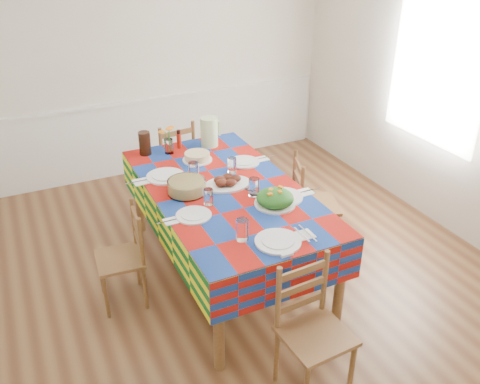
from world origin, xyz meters
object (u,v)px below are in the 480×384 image
at_px(tea_pitcher, 145,143).
at_px(chair_far, 173,164).
at_px(green_pitcher, 209,132).
at_px(chair_near, 312,331).
at_px(dining_table, 225,198).
at_px(chair_left, 125,258).
at_px(chair_right, 311,204).
at_px(meat_platter, 227,182).

bearing_deg(tea_pitcher, chair_far, 47.69).
relative_size(green_pitcher, chair_near, 0.30).
bearing_deg(dining_table, chair_left, -179.77).
bearing_deg(chair_far, chair_near, 83.13).
height_order(chair_near, chair_right, chair_near).
relative_size(chair_far, chair_right, 1.03).
bearing_deg(meat_platter, green_pitcher, 77.29).
relative_size(tea_pitcher, chair_right, 0.23).
relative_size(tea_pitcher, chair_near, 0.23).
distance_m(green_pitcher, chair_right, 1.19).
xyz_separation_m(dining_table, chair_far, (0.01, 1.38, -0.27)).
height_order(meat_platter, chair_near, chair_near).
bearing_deg(green_pitcher, chair_far, 113.52).
height_order(meat_platter, green_pitcher, green_pitcher).
bearing_deg(chair_right, meat_platter, 109.26).
relative_size(green_pitcher, chair_right, 0.30).
relative_size(tea_pitcher, chair_far, 0.23).
distance_m(dining_table, green_pitcher, 0.93).
xyz_separation_m(chair_near, chair_left, (-0.88, 1.37, -0.05)).
xyz_separation_m(green_pitcher, chair_near, (-0.23, -2.24, -0.52)).
xyz_separation_m(chair_left, chair_right, (1.75, 0.02, 0.05)).
relative_size(chair_near, chair_far, 0.98).
distance_m(dining_table, chair_left, 0.94).
relative_size(meat_platter, chair_right, 0.42).
bearing_deg(meat_platter, chair_far, 91.40).
bearing_deg(chair_far, chair_left, 50.66).
xyz_separation_m(meat_platter, chair_far, (-0.03, 1.34, -0.40)).
bearing_deg(chair_near, chair_left, 119.06).
bearing_deg(dining_table, green_pitcher, 75.38).
relative_size(dining_table, green_pitcher, 7.67).
bearing_deg(meat_platter, tea_pitcher, 115.48).
height_order(dining_table, chair_far, chair_far).
height_order(chair_far, chair_right, chair_far).
bearing_deg(chair_right, dining_table, 111.45).
height_order(meat_platter, tea_pitcher, tea_pitcher).
relative_size(dining_table, chair_far, 2.25).
distance_m(meat_platter, chair_right, 0.93).
xyz_separation_m(meat_platter, chair_right, (0.84, -0.02, -0.41)).
height_order(tea_pitcher, chair_left, tea_pitcher).
height_order(green_pitcher, tea_pitcher, green_pitcher).
bearing_deg(chair_near, green_pitcher, 80.73).
bearing_deg(chair_near, chair_right, 54.28).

